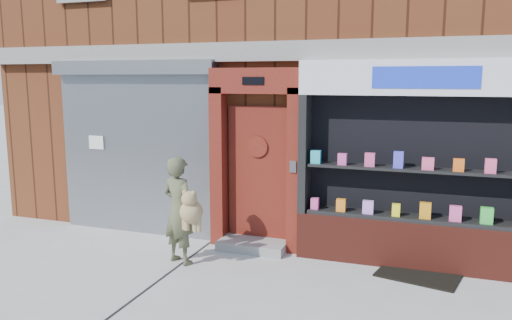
% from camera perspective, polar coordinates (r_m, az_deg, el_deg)
% --- Properties ---
extents(ground, '(80.00, 80.00, 0.00)m').
position_cam_1_polar(ground, '(6.48, 0.93, -15.68)').
color(ground, '#9E9E99').
rests_on(ground, ground).
extents(building, '(12.00, 8.16, 8.00)m').
position_cam_1_polar(building, '(11.78, 10.47, 15.31)').
color(building, '#572713').
rests_on(building, ground).
extents(shutter_bay, '(3.10, 0.30, 3.04)m').
position_cam_1_polar(shutter_bay, '(8.98, -13.54, 2.55)').
color(shutter_bay, gray).
rests_on(shutter_bay, ground).
extents(red_door_bay, '(1.52, 0.58, 2.90)m').
position_cam_1_polar(red_door_bay, '(7.98, 0.02, 0.08)').
color(red_door_bay, '#57160E').
rests_on(red_door_bay, ground).
extents(pharmacy_bay, '(3.50, 0.41, 3.00)m').
position_cam_1_polar(pharmacy_bay, '(7.52, 18.20, -1.62)').
color(pharmacy_bay, maroon).
rests_on(pharmacy_bay, ground).
extents(woman, '(0.80, 0.63, 1.61)m').
position_cam_1_polar(woman, '(7.46, -8.61, -5.69)').
color(woman, '#515538').
rests_on(woman, ground).
extents(doormat, '(1.22, 0.98, 0.03)m').
position_cam_1_polar(doormat, '(7.55, 18.08, -12.32)').
color(doormat, black).
rests_on(doormat, ground).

